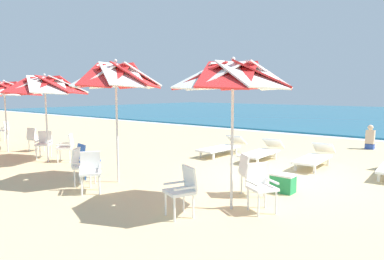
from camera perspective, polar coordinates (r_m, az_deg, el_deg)
The scene contains 21 objects.
ground_plane at distance 8.92m, azimuth 13.67°, elevation -7.72°, with size 80.00×80.00×0.00m, color #D3B784.
surf_foam at distance 17.30m, azimuth 26.63°, elevation -1.43°, with size 80.00×0.70×0.01m, color white.
beach_umbrella_0 at distance 6.16m, azimuth 6.79°, elevation 8.59°, with size 2.20×2.20×2.75m.
plastic_chair_0 at distance 7.22m, azimuth 9.52°, elevation -6.89°, with size 0.63×0.63×0.87m.
plastic_chair_1 at distance 5.99m, azimuth -1.54°, elevation -9.57°, with size 0.57×0.59×0.87m.
plastic_chair_2 at distance 6.35m, azimuth 11.21°, elevation -8.76°, with size 0.62×0.61×0.87m.
beach_umbrella_1 at distance 8.21m, azimuth -12.49°, elevation 8.51°, with size 2.13×2.13×2.89m.
plastic_chair_3 at distance 8.30m, azimuth -17.79°, elevation -5.39°, with size 0.63×0.63×0.87m.
plastic_chair_4 at distance 7.70m, azimuth -16.46°, elevation -6.24°, with size 0.63×0.62×0.87m.
plastic_chair_5 at distance 8.96m, azimuth -17.08°, elevation -4.51°, with size 0.52×0.54×0.87m.
beach_umbrella_2 at distance 11.27m, azimuth -23.16°, elevation 6.72°, with size 2.57×2.57×2.68m.
plastic_chair_6 at distance 12.23m, azimuth -23.27°, elevation -1.91°, with size 0.63×0.63×0.87m.
plastic_chair_7 at distance 11.25m, azimuth -20.00°, elevation -2.45°, with size 0.63×0.63×0.87m.
beach_umbrella_3 at distance 13.90m, azimuth -28.64°, elevation 5.94°, with size 2.61×2.61×2.56m.
plastic_chair_9 at distance 13.62m, azimuth -24.59°, elevation -1.17°, with size 0.52×0.54×0.87m.
plastic_chair_11 at distance 17.22m, azimuth -28.76°, elevation 0.07°, with size 0.63×0.63×0.87m.
sun_lounger_1 at distance 10.51m, azimuth 19.66°, elevation -4.22°, with size 0.72×2.17×0.62m.
sun_lounger_2 at distance 11.04m, azimuth 11.54°, elevation -3.48°, with size 0.71×2.17×0.62m.
sun_lounger_3 at distance 11.76m, azimuth 5.07°, elevation -2.79°, with size 0.69×2.16×0.62m.
cooler_box at distance 7.70m, azimuth 14.79°, elevation -8.45°, with size 0.50×0.34×0.40m.
beachgoer_seated at distance 14.67m, azimuth 27.46°, elevation -1.62°, with size 0.30×0.93×0.92m.
Camera 1 is at (3.71, -7.83, 2.14)m, focal length 32.25 mm.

